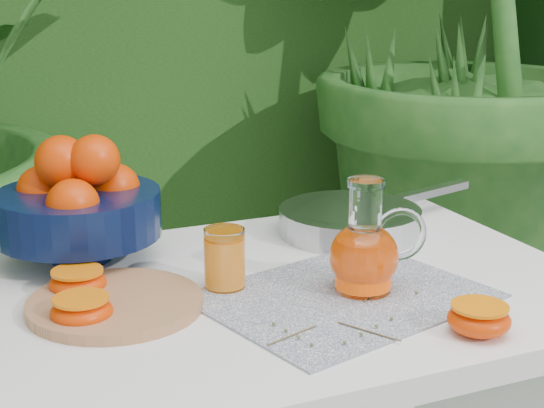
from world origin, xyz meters
name	(u,v)px	position (x,y,z in m)	size (l,w,h in m)	color
potted_plant_right	(431,31)	(0.96, 1.15, 1.04)	(2.08, 2.08, 2.08)	#20571D
white_table	(277,332)	(-0.05, 0.05, 0.67)	(1.00, 0.70, 0.75)	white
placemat	(343,296)	(0.03, -0.03, 0.75)	(0.41, 0.32, 0.00)	#0B1B40
cutting_board	(115,304)	(-0.30, 0.06, 0.76)	(0.26, 0.26, 0.02)	#A5744A
fruit_bowl	(78,203)	(-0.31, 0.30, 0.85)	(0.35, 0.35, 0.22)	black
juice_pitcher	(365,253)	(0.07, -0.03, 0.82)	(0.16, 0.13, 0.18)	white
juice_tumbler	(225,259)	(-0.13, 0.07, 0.80)	(0.07, 0.07, 0.09)	white
saute_pan	(351,219)	(0.19, 0.24, 0.78)	(0.49, 0.33, 0.05)	#ACACB0
orange_halves	(207,303)	(-0.19, -0.02, 0.77)	(0.61, 0.47, 0.04)	red
thyme_sprigs	(348,315)	(0.00, -0.11, 0.76)	(0.28, 0.23, 0.01)	brown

